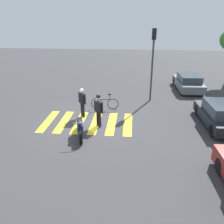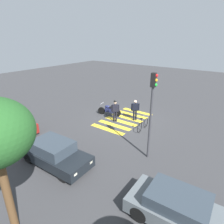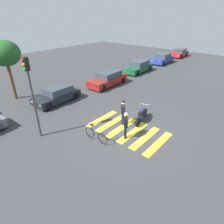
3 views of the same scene
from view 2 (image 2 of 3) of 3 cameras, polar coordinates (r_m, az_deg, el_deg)
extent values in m
plane|color=#38383A|center=(16.14, 3.49, -2.22)|extent=(60.00, 60.00, 0.00)
cylinder|color=black|center=(17.18, -3.11, 0.40)|extent=(0.64, 0.29, 0.62)
cylinder|color=black|center=(16.63, 1.57, -0.30)|extent=(0.64, 0.29, 0.62)
cube|color=#1E234C|center=(16.80, -0.66, 0.61)|extent=(0.84, 0.47, 0.36)
ellipsoid|color=#1E234C|center=(16.80, -1.38, 1.57)|extent=(0.52, 0.35, 0.24)
cube|color=black|center=(16.65, -0.03, 1.29)|extent=(0.49, 0.34, 0.12)
cylinder|color=#A5A5AD|center=(16.91, -2.92, 2.58)|extent=(0.19, 0.61, 0.04)
torus|color=black|center=(14.89, 9.89, -3.13)|extent=(0.06, 0.71, 0.71)
torus|color=black|center=(14.04, 8.11, -4.57)|extent=(0.06, 0.71, 0.71)
cylinder|color=black|center=(14.35, 9.09, -2.82)|extent=(0.07, 0.80, 0.04)
cylinder|color=black|center=(14.02, 8.58, -2.61)|extent=(0.03, 0.03, 0.34)
cube|color=black|center=(13.95, 8.62, -1.94)|extent=(0.11, 0.20, 0.06)
cylinder|color=#99999E|center=(14.57, 9.87, -1.12)|extent=(0.46, 0.04, 0.03)
cylinder|color=black|center=(15.95, 7.02, -0.98)|extent=(0.14, 0.14, 0.85)
cylinder|color=black|center=(15.91, 6.39, -1.00)|extent=(0.14, 0.14, 0.85)
cube|color=black|center=(15.67, 6.82, 1.47)|extent=(0.51, 0.48, 0.60)
sphere|color=beige|center=(15.52, 6.89, 3.05)|extent=(0.23, 0.23, 0.23)
cylinder|color=black|center=(15.73, 7.88, 1.49)|extent=(0.09, 0.09, 0.57)
cylinder|color=black|center=(15.61, 5.74, 1.44)|extent=(0.09, 0.09, 0.57)
cylinder|color=black|center=(15.66, 1.24, -1.28)|extent=(0.14, 0.14, 0.84)
cylinder|color=black|center=(15.62, 0.60, -1.33)|extent=(0.14, 0.14, 0.84)
cube|color=black|center=(15.38, 0.93, 1.16)|extent=(0.47, 0.50, 0.59)
sphere|color=beige|center=(15.23, 0.94, 2.74)|extent=(0.23, 0.23, 0.23)
cylinder|color=black|center=(15.44, 2.00, 1.24)|extent=(0.09, 0.09, 0.56)
cylinder|color=black|center=(15.31, -0.14, 1.07)|extent=(0.09, 0.09, 0.56)
sphere|color=black|center=(15.19, 0.95, 3.11)|extent=(0.24, 0.24, 0.24)
cube|color=yellow|center=(17.93, 7.41, 0.12)|extent=(2.91, 0.45, 0.01)
cube|color=yellow|center=(17.20, 5.94, -0.75)|extent=(2.91, 0.45, 0.01)
cube|color=yellow|center=(16.48, 4.34, -1.70)|extent=(2.91, 0.45, 0.01)
cube|color=yellow|center=(15.79, 2.59, -2.74)|extent=(2.91, 0.45, 0.01)
cube|color=yellow|center=(15.11, 0.69, -3.86)|extent=(2.91, 0.45, 0.01)
cube|color=yellow|center=(14.46, -1.40, -5.08)|extent=(2.91, 0.45, 0.01)
cylinder|color=black|center=(9.15, 12.37, -21.21)|extent=(0.67, 0.25, 0.66)
cylinder|color=black|center=(8.16, 7.86, -27.43)|extent=(0.67, 0.25, 0.66)
cube|color=slate|center=(8.30, 19.85, -26.28)|extent=(4.03, 1.87, 0.59)
cube|color=#333D47|center=(7.94, 18.88, -23.24)|extent=(2.20, 1.59, 0.49)
cylinder|color=black|center=(10.71, -8.02, -13.77)|extent=(0.64, 0.25, 0.64)
cylinder|color=black|center=(9.88, -14.13, -17.71)|extent=(0.64, 0.25, 0.64)
cylinder|color=black|center=(12.42, -17.41, -9.29)|extent=(0.64, 0.25, 0.64)
cylinder|color=black|center=(11.72, -23.22, -12.13)|extent=(0.64, 0.25, 0.64)
cube|color=black|center=(11.04, -16.06, -12.43)|extent=(4.00, 1.89, 0.56)
cube|color=#333D47|center=(10.88, -17.05, -9.57)|extent=(2.18, 1.61, 0.57)
cube|color=#F2EDCC|center=(10.13, -6.30, -14.42)|extent=(0.09, 0.20, 0.12)
cube|color=#F2EDCC|center=(9.50, -10.80, -17.51)|extent=(0.09, 0.20, 0.12)
cylinder|color=black|center=(15.01, -22.54, -4.51)|extent=(0.63, 0.24, 0.62)
cylinder|color=black|center=(14.35, -27.53, -6.57)|extent=(0.63, 0.24, 0.62)
cylinder|color=black|center=(17.56, -28.32, -1.77)|extent=(0.63, 0.24, 0.62)
cube|color=maroon|center=(15.87, -28.08, -3.30)|extent=(4.66, 1.93, 0.66)
cube|color=#333D47|center=(15.85, -28.87, -1.07)|extent=(2.54, 1.63, 0.57)
cube|color=#F2EDCC|center=(14.25, -21.79, -4.48)|extent=(0.09, 0.20, 0.12)
cube|color=#F2EDCC|center=(13.75, -25.57, -6.06)|extent=(0.09, 0.20, 0.12)
cylinder|color=#38383D|center=(10.60, 11.08, -3.59)|extent=(0.12, 0.12, 4.09)
cube|color=black|center=(9.85, 12.07, 9.17)|extent=(0.27, 0.27, 0.70)
sphere|color=red|center=(9.77, 12.92, 10.38)|extent=(0.16, 0.16, 0.16)
sphere|color=orange|center=(9.81, 12.81, 9.07)|extent=(0.16, 0.16, 0.16)
sphere|color=green|center=(9.86, 12.70, 7.76)|extent=(0.16, 0.16, 0.16)
cylinder|color=brown|center=(7.75, -28.13, -21.31)|extent=(0.26, 0.26, 3.01)
camera|label=1|loc=(22.17, -28.03, 16.76)|focal=37.96mm
camera|label=3|loc=(18.49, 40.40, 17.71)|focal=30.47mm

